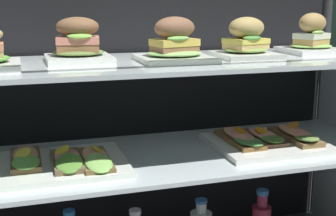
% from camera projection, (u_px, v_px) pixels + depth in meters
% --- Properties ---
extents(case_frame, '(1.41, 0.50, 0.94)m').
position_uv_depth(case_frame, '(153.00, 113.00, 1.54)').
color(case_frame, '#333338').
rests_on(case_frame, ground).
extents(riser_lower_tier, '(1.35, 0.44, 0.38)m').
position_uv_depth(riser_lower_tier, '(168.00, 216.00, 1.45)').
color(riser_lower_tier, silver).
rests_on(riser_lower_tier, case_base_deck).
extents(shelf_lower_glass, '(1.37, 0.46, 0.01)m').
position_uv_depth(shelf_lower_glass, '(168.00, 156.00, 1.41)').
color(shelf_lower_glass, silver).
rests_on(shelf_lower_glass, riser_lower_tier).
extents(riser_upper_tier, '(1.35, 0.44, 0.27)m').
position_uv_depth(riser_upper_tier, '(168.00, 110.00, 1.38)').
color(riser_upper_tier, silver).
rests_on(riser_upper_tier, shelf_lower_glass).
extents(shelf_upper_glass, '(1.37, 0.46, 0.01)m').
position_uv_depth(shelf_upper_glass, '(168.00, 62.00, 1.35)').
color(shelf_upper_glass, silver).
rests_on(shelf_upper_glass, riser_upper_tier).
extents(plated_roll_sandwich_far_right, '(0.18, 0.18, 0.12)m').
position_uv_depth(plated_roll_sandwich_far_right, '(78.00, 44.00, 1.30)').
color(plated_roll_sandwich_far_right, white).
rests_on(plated_roll_sandwich_far_right, shelf_upper_glass).
extents(plated_roll_sandwich_near_left_corner, '(0.20, 0.20, 0.12)m').
position_uv_depth(plated_roll_sandwich_near_left_corner, '(175.00, 46.00, 1.31)').
color(plated_roll_sandwich_near_left_corner, white).
rests_on(plated_roll_sandwich_near_left_corner, shelf_upper_glass).
extents(plated_roll_sandwich_mid_left, '(0.17, 0.17, 0.12)m').
position_uv_depth(plated_roll_sandwich_mid_left, '(246.00, 42.00, 1.39)').
color(plated_roll_sandwich_mid_left, white).
rests_on(plated_roll_sandwich_mid_left, shelf_upper_glass).
extents(plated_roll_sandwich_mid_right, '(0.17, 0.17, 0.13)m').
position_uv_depth(plated_roll_sandwich_mid_right, '(312.00, 38.00, 1.52)').
color(plated_roll_sandwich_mid_right, white).
rests_on(plated_roll_sandwich_mid_right, shelf_upper_glass).
extents(open_sandwich_tray_far_right, '(0.34, 0.29, 0.06)m').
position_uv_depth(open_sandwich_tray_far_right, '(63.00, 162.00, 1.28)').
color(open_sandwich_tray_far_right, white).
rests_on(open_sandwich_tray_far_right, shelf_lower_glass).
extents(open_sandwich_tray_near_right_corner, '(0.34, 0.29, 0.07)m').
position_uv_depth(open_sandwich_tray_near_right_corner, '(267.00, 140.00, 1.48)').
color(open_sandwich_tray_near_right_corner, white).
rests_on(open_sandwich_tray_near_right_corner, shelf_lower_glass).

